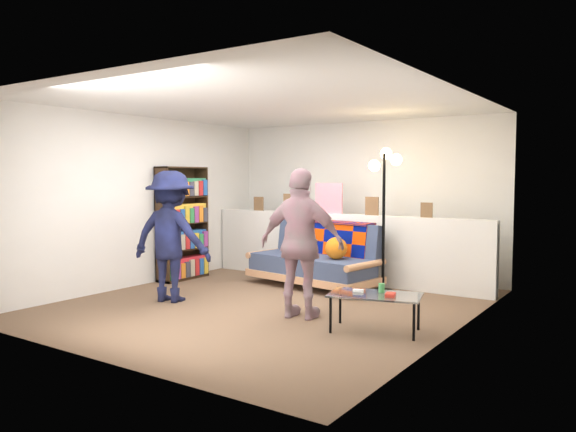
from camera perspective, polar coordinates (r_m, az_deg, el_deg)
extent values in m
plane|color=brown|center=(6.89, -1.88, -8.94)|extent=(5.00, 5.00, 0.00)
cube|color=silver|center=(8.87, 7.61, 1.75)|extent=(4.50, 0.10, 2.40)
cube|color=silver|center=(8.24, -14.69, 1.49)|extent=(0.10, 5.00, 2.40)
cube|color=silver|center=(5.70, 16.74, 0.39)|extent=(0.10, 5.00, 2.40)
cube|color=white|center=(6.77, -1.93, 11.28)|extent=(4.50, 5.00, 0.10)
cube|color=silver|center=(8.30, 5.41, -3.23)|extent=(4.45, 0.15, 1.00)
cube|color=brown|center=(9.05, -3.00, 1.26)|extent=(0.18, 0.02, 0.22)
cube|color=brown|center=(8.70, 0.16, 1.35)|extent=(0.22, 0.02, 0.28)
cube|color=white|center=(8.32, 4.17, 1.81)|extent=(0.45, 0.02, 0.45)
cube|color=brown|center=(8.00, 8.52, 1.00)|extent=(0.20, 0.02, 0.26)
cube|color=brown|center=(7.70, 13.90, 0.59)|extent=(0.16, 0.02, 0.20)
cube|color=tan|center=(7.95, 2.56, -6.10)|extent=(1.99, 1.12, 0.10)
cube|color=#34415E|center=(7.88, 2.33, -4.94)|extent=(1.87, 0.96, 0.24)
cube|color=#34415E|center=(8.13, 4.04, -2.56)|extent=(1.80, 0.50, 0.56)
cylinder|color=tan|center=(8.50, -2.06, -3.74)|extent=(0.22, 0.85, 0.09)
cylinder|color=tan|center=(7.37, 7.91, -4.98)|extent=(0.22, 0.85, 0.09)
cube|color=navy|center=(8.07, 3.68, -2.60)|extent=(1.44, 0.32, 0.52)
cube|color=navy|center=(8.14, 4.26, -0.58)|extent=(1.46, 0.46, 0.03)
sphere|color=orange|center=(7.57, 4.92, -3.28)|extent=(0.30, 0.30, 0.30)
cube|color=black|center=(8.67, -11.31, -0.69)|extent=(0.02, 0.85, 1.69)
cube|color=black|center=(8.29, -12.69, -0.92)|extent=(0.28, 0.02, 1.69)
cube|color=black|center=(8.88, -8.81, -0.55)|extent=(0.28, 0.02, 1.69)
cube|color=black|center=(8.55, -10.76, 4.86)|extent=(0.28, 0.85, 0.02)
cube|color=black|center=(8.69, -10.62, -6.17)|extent=(0.28, 0.85, 0.04)
cube|color=black|center=(8.62, -10.65, -3.34)|extent=(0.28, 0.81, 0.02)
cube|color=black|center=(8.58, -10.69, -0.73)|extent=(0.28, 0.81, 0.02)
cube|color=black|center=(8.56, -10.72, 1.91)|extent=(0.28, 0.81, 0.02)
cube|color=red|center=(8.64, -10.54, -5.08)|extent=(0.21, 0.79, 0.28)
cube|color=#255BA3|center=(8.59, -10.58, -2.36)|extent=(0.21, 0.79, 0.26)
cube|color=yellow|center=(8.56, -10.61, 0.27)|extent=(0.21, 0.79, 0.28)
cube|color=#2F8353|center=(8.54, -10.64, 2.91)|extent=(0.21, 0.79, 0.26)
cylinder|color=black|center=(5.64, 4.34, -9.99)|extent=(0.03, 0.03, 0.36)
cylinder|color=black|center=(5.49, 12.67, -10.46)|extent=(0.03, 0.03, 0.36)
cylinder|color=black|center=(6.01, 5.32, -9.12)|extent=(0.03, 0.03, 0.36)
cylinder|color=black|center=(5.88, 13.12, -9.51)|extent=(0.03, 0.03, 0.36)
cube|color=silver|center=(5.70, 8.84, -7.93)|extent=(1.00, 0.71, 0.02)
cube|color=white|center=(5.77, 7.16, -7.53)|extent=(0.12, 0.07, 0.03)
cube|color=red|center=(5.60, 10.36, -7.88)|extent=(0.12, 0.14, 0.04)
cylinder|color=#43A252|center=(5.78, 9.49, -7.21)|extent=(0.08, 0.08, 0.09)
cylinder|color=black|center=(7.69, 9.60, -7.50)|extent=(0.35, 0.35, 0.03)
cylinder|color=black|center=(7.56, 9.68, -0.72)|extent=(0.05, 0.05, 1.85)
sphere|color=#FFC672|center=(7.59, 8.76, 5.07)|extent=(0.15, 0.15, 0.15)
sphere|color=#FFC672|center=(7.51, 10.93, 5.64)|extent=(0.15, 0.15, 0.15)
sphere|color=#FFC672|center=(7.67, 9.93, 6.27)|extent=(0.15, 0.15, 0.15)
imported|color=black|center=(7.09, -11.81, -2.03)|extent=(1.16, 0.84, 1.62)
imported|color=#CD859A|center=(6.09, 1.38, -2.81)|extent=(1.01, 0.55, 1.64)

